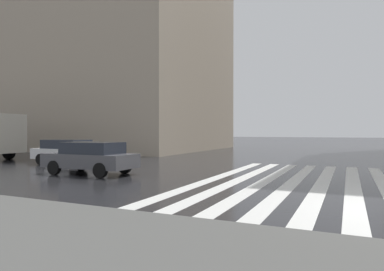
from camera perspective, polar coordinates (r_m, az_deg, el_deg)
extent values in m
cube|color=silver|center=(13.38, 25.22, -7.43)|extent=(13.00, 0.50, 0.01)
cube|color=silver|center=(13.40, 20.90, -7.39)|extent=(13.00, 0.50, 0.01)
cube|color=silver|center=(13.51, 16.63, -7.31)|extent=(13.00, 0.50, 0.01)
cube|color=silver|center=(13.68, 12.45, -7.20)|extent=(13.00, 0.50, 0.01)
cube|color=silver|center=(13.93, 8.39, -7.05)|extent=(13.00, 0.50, 0.01)
cube|color=silver|center=(14.24, 4.50, -6.88)|extent=(13.00, 0.50, 0.01)
cube|color=tan|center=(41.06, -16.21, 10.54)|extent=(17.67, 27.62, 17.87)
cube|color=silver|center=(20.74, -19.87, -2.87)|extent=(1.75, 4.10, 0.60)
cube|color=#232833|center=(20.82, -20.17, -1.34)|extent=(1.54, 2.46, 0.50)
cylinder|color=black|center=(20.53, -15.75, -3.73)|extent=(0.20, 0.62, 0.62)
cylinder|color=black|center=(19.31, -18.94, -4.02)|extent=(0.20, 0.62, 0.62)
cylinder|color=black|center=(22.23, -20.67, -3.41)|extent=(0.20, 0.62, 0.62)
cylinder|color=black|center=(21.10, -23.86, -3.64)|extent=(0.20, 0.62, 0.62)
cube|color=#4C4C51|center=(15.69, -16.61, -3.98)|extent=(1.75, 4.10, 0.60)
cube|color=#232833|center=(15.56, -16.20, -1.99)|extent=(1.54, 2.46, 0.50)
cylinder|color=black|center=(15.99, -21.95, -4.99)|extent=(0.20, 0.62, 0.62)
cylinder|color=black|center=(17.16, -17.92, -4.59)|extent=(0.20, 0.62, 0.62)
cylinder|color=black|center=(14.29, -15.01, -5.64)|extent=(0.20, 0.62, 0.62)
cylinder|color=black|center=(15.58, -11.12, -5.10)|extent=(0.20, 0.62, 0.62)
cylinder|color=black|center=(26.39, -28.18, -2.40)|extent=(0.30, 1.00, 1.00)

